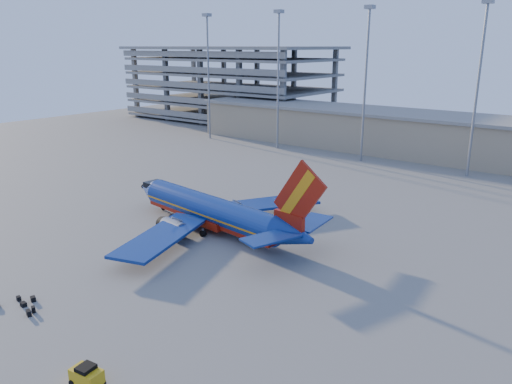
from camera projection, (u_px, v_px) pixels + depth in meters
ground at (226, 233)px, 59.77m from camera, size 220.00×220.00×0.00m
terminal_building at (460, 138)px, 96.81m from camera, size 122.00×16.00×8.50m
parking_garage at (231, 80)px, 149.04m from camera, size 62.00×32.00×21.40m
light_mast_row at (419, 70)px, 86.88m from camera, size 101.60×1.60×28.65m
aircraft_main at (215, 212)px, 60.17m from camera, size 32.09×30.70×10.89m
baggage_tug at (87, 376)px, 32.72m from camera, size 2.28×1.56×1.53m
luggage_pile at (23, 305)px, 42.78m from camera, size 4.14×3.01×0.51m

